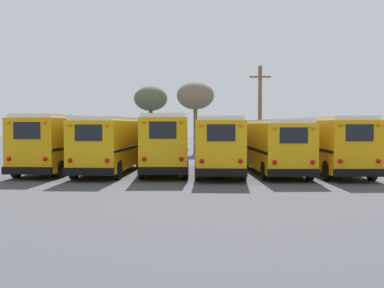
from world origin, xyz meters
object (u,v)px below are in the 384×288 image
(school_bus_3, at_px, (219,143))
(bare_tree_0, at_px, (151,99))
(school_bus_2, at_px, (166,141))
(school_bus_4, at_px, (274,144))
(school_bus_1, at_px, (110,143))
(school_bus_5, at_px, (328,143))
(bare_tree_1, at_px, (195,96))
(school_bus_0, at_px, (63,141))
(utility_pole, at_px, (260,110))

(school_bus_3, xyz_separation_m, bare_tree_0, (-6.17, 22.64, 3.63))
(school_bus_2, distance_m, school_bus_4, 6.25)
(school_bus_1, height_order, school_bus_2, school_bus_2)
(school_bus_2, relative_size, school_bus_5, 1.01)
(school_bus_3, xyz_separation_m, school_bus_4, (3.08, 0.17, -0.09))
(school_bus_1, height_order, school_bus_5, school_bus_5)
(bare_tree_0, distance_m, bare_tree_1, 6.26)
(school_bus_1, relative_size, bare_tree_0, 1.40)
(school_bus_1, xyz_separation_m, bare_tree_1, (4.64, 18.18, 3.72))
(school_bus_4, bearing_deg, school_bus_3, -176.91)
(school_bus_0, bearing_deg, school_bus_3, -9.49)
(bare_tree_1, bearing_deg, school_bus_1, -104.31)
(school_bus_2, bearing_deg, bare_tree_1, 84.86)
(utility_pole, bearing_deg, school_bus_5, -81.25)
(school_bus_3, xyz_separation_m, utility_pole, (4.03, 14.39, 2.27))
(utility_pole, distance_m, bare_tree_0, 13.20)
(school_bus_3, bearing_deg, bare_tree_1, 94.72)
(school_bus_1, height_order, school_bus_4, school_bus_1)
(school_bus_0, xyz_separation_m, school_bus_1, (3.08, -1.27, -0.06))
(school_bus_5, bearing_deg, utility_pole, 98.75)
(school_bus_2, bearing_deg, school_bus_5, -3.88)
(school_bus_3, distance_m, school_bus_4, 3.09)
(school_bus_1, distance_m, bare_tree_0, 22.67)
(school_bus_5, height_order, bare_tree_1, bare_tree_1)
(school_bus_0, relative_size, school_bus_4, 1.13)
(school_bus_3, bearing_deg, school_bus_4, 3.09)
(school_bus_0, bearing_deg, school_bus_4, -6.38)
(school_bus_2, distance_m, school_bus_3, 3.29)
(school_bus_4, distance_m, bare_tree_0, 24.59)
(bare_tree_0, bearing_deg, school_bus_0, -98.29)
(school_bus_0, distance_m, school_bus_3, 9.38)
(school_bus_0, xyz_separation_m, utility_pole, (13.28, 12.84, 2.22))
(school_bus_2, xyz_separation_m, bare_tree_0, (-3.09, 21.48, 3.56))
(utility_pole, bearing_deg, school_bus_3, -105.66)
(school_bus_2, bearing_deg, school_bus_0, 176.44)
(school_bus_3, xyz_separation_m, bare_tree_1, (-1.53, 18.45, 3.70))
(school_bus_5, height_order, utility_pole, utility_pole)
(school_bus_1, xyz_separation_m, school_bus_5, (12.33, 0.26, 0.00))
(school_bus_0, xyz_separation_m, school_bus_2, (6.17, -0.38, 0.02))
(school_bus_0, relative_size, bare_tree_0, 1.59)
(school_bus_4, relative_size, school_bus_5, 0.91)
(school_bus_4, distance_m, bare_tree_1, 19.24)
(school_bus_5, bearing_deg, school_bus_1, -178.78)
(school_bus_1, bearing_deg, school_bus_5, 1.22)
(school_bus_0, distance_m, utility_pole, 18.61)
(school_bus_4, xyz_separation_m, utility_pole, (0.95, 14.22, 2.36))
(school_bus_2, distance_m, utility_pole, 15.18)
(school_bus_1, relative_size, school_bus_2, 0.90)
(school_bus_2, bearing_deg, bare_tree_0, 98.19)
(utility_pole, bearing_deg, school_bus_0, -135.97)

